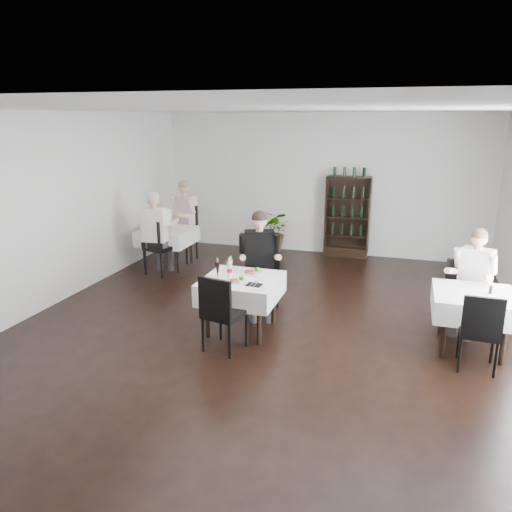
# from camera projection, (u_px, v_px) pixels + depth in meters

# --- Properties ---
(room_shell) EXTENTS (9.00, 9.00, 9.00)m
(room_shell) POSITION_uv_depth(u_px,v_px,m) (262.00, 228.00, 6.57)
(room_shell) COLOR black
(room_shell) RESTS_ON ground
(wine_shelf) EXTENTS (0.90, 0.28, 1.75)m
(wine_shelf) POSITION_uv_depth(u_px,v_px,m) (347.00, 218.00, 10.54)
(wine_shelf) COLOR black
(wine_shelf) RESTS_ON ground
(main_table) EXTENTS (1.03, 1.03, 0.77)m
(main_table) POSITION_uv_depth(u_px,v_px,m) (241.00, 288.00, 6.89)
(main_table) COLOR black
(main_table) RESTS_ON ground
(left_table) EXTENTS (0.98, 0.98, 0.77)m
(left_table) POSITION_uv_depth(u_px,v_px,m) (167.00, 236.00, 9.87)
(left_table) COLOR black
(left_table) RESTS_ON ground
(right_table) EXTENTS (0.98, 0.98, 0.77)m
(right_table) POSITION_uv_depth(u_px,v_px,m) (473.00, 304.00, 6.31)
(right_table) COLOR black
(right_table) RESTS_ON ground
(potted_tree) EXTENTS (0.89, 0.78, 0.96)m
(potted_tree) POSITION_uv_depth(u_px,v_px,m) (273.00, 231.00, 10.93)
(potted_tree) COLOR #2C6221
(potted_tree) RESTS_ON ground
(main_chair_far) EXTENTS (0.43, 0.44, 0.95)m
(main_chair_far) POSITION_uv_depth(u_px,v_px,m) (264.00, 276.00, 7.67)
(main_chair_far) COLOR black
(main_chair_far) RESTS_ON ground
(main_chair_near) EXTENTS (0.55, 0.56, 1.02)m
(main_chair_near) POSITION_uv_depth(u_px,v_px,m) (221.00, 309.00, 6.26)
(main_chair_near) COLOR black
(main_chair_near) RESTS_ON ground
(left_chair_far) EXTENTS (0.54, 0.55, 1.13)m
(left_chair_far) POSITION_uv_depth(u_px,v_px,m) (184.00, 229.00, 10.37)
(left_chair_far) COLOR black
(left_chair_far) RESTS_ON ground
(left_chair_near) EXTENTS (0.62, 0.62, 1.08)m
(left_chair_near) POSITION_uv_depth(u_px,v_px,m) (157.00, 244.00, 9.33)
(left_chair_near) COLOR black
(left_chair_near) RESTS_ON ground
(right_chair_far) EXTENTS (0.51, 0.52, 0.99)m
(right_chair_far) POSITION_uv_depth(u_px,v_px,m) (460.00, 292.00, 6.92)
(right_chair_far) COLOR black
(right_chair_far) RESTS_ON ground
(right_chair_near) EXTENTS (0.46, 0.46, 0.97)m
(right_chair_near) POSITION_uv_depth(u_px,v_px,m) (480.00, 328.00, 5.77)
(right_chair_near) COLOR black
(right_chair_near) RESTS_ON ground
(diner_main) EXTENTS (0.69, 0.73, 1.59)m
(diner_main) POSITION_uv_depth(u_px,v_px,m) (260.00, 256.00, 7.37)
(diner_main) COLOR #3C3C43
(diner_main) RESTS_ON ground
(diner_left_far) EXTENTS (0.73, 0.77, 1.65)m
(diner_left_far) POSITION_uv_depth(u_px,v_px,m) (182.00, 214.00, 10.34)
(diner_left_far) COLOR #3C3C43
(diner_left_far) RESTS_ON ground
(diner_left_near) EXTENTS (0.62, 0.63, 1.61)m
(diner_left_near) POSITION_uv_depth(u_px,v_px,m) (157.00, 227.00, 9.25)
(diner_left_near) COLOR #3C3C43
(diner_left_near) RESTS_ON ground
(diner_right_far) EXTENTS (0.66, 0.70, 1.47)m
(diner_right_far) POSITION_uv_depth(u_px,v_px,m) (473.00, 274.00, 6.76)
(diner_right_far) COLOR #3C3C43
(diner_right_far) RESTS_ON ground
(plate_far) EXTENTS (0.32, 0.32, 0.09)m
(plate_far) POSITION_uv_depth(u_px,v_px,m) (252.00, 272.00, 7.04)
(plate_far) COLOR white
(plate_far) RESTS_ON main_table
(plate_near) EXTENTS (0.33, 0.33, 0.08)m
(plate_near) POSITION_uv_depth(u_px,v_px,m) (237.00, 281.00, 6.67)
(plate_near) COLOR white
(plate_near) RESTS_ON main_table
(pilsner_dark) EXTENTS (0.07, 0.07, 0.29)m
(pilsner_dark) POSITION_uv_depth(u_px,v_px,m) (218.00, 270.00, 6.80)
(pilsner_dark) COLOR black
(pilsner_dark) RESTS_ON main_table
(pilsner_lager) EXTENTS (0.06, 0.06, 0.26)m
(pilsner_lager) POSITION_uv_depth(u_px,v_px,m) (231.00, 267.00, 7.01)
(pilsner_lager) COLOR gold
(pilsner_lager) RESTS_ON main_table
(coke_bottle) EXTENTS (0.07, 0.07, 0.27)m
(coke_bottle) POSITION_uv_depth(u_px,v_px,m) (230.00, 269.00, 6.87)
(coke_bottle) COLOR silver
(coke_bottle) RESTS_ON main_table
(napkin_cutlery) EXTENTS (0.21, 0.23, 0.02)m
(napkin_cutlery) POSITION_uv_depth(u_px,v_px,m) (254.00, 285.00, 6.56)
(napkin_cutlery) COLOR black
(napkin_cutlery) RESTS_ON main_table
(pepper_mill) EXTENTS (0.05, 0.05, 0.10)m
(pepper_mill) POSITION_uv_depth(u_px,v_px,m) (491.00, 290.00, 6.24)
(pepper_mill) COLOR black
(pepper_mill) RESTS_ON right_table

